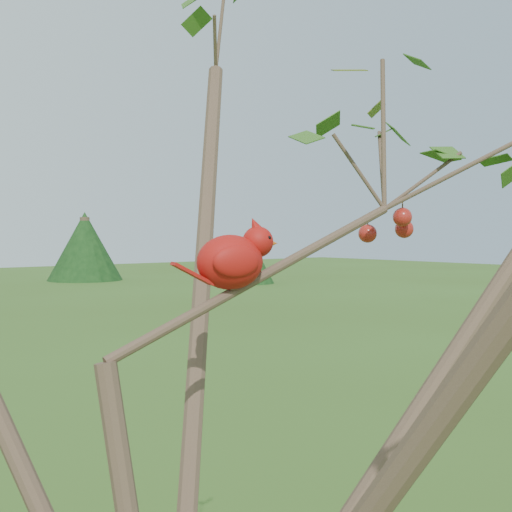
{
  "coord_description": "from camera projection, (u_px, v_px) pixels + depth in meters",
  "views": [
    {
      "loc": [
        -0.49,
        -0.81,
        2.15
      ],
      "look_at": [
        0.23,
        0.07,
        2.11
      ],
      "focal_mm": 45.0,
      "sensor_mm": 36.0,
      "label": 1
    }
  ],
  "objects": [
    {
      "name": "crabapple_tree",
      "position": [
        190.0,
        253.0,
        0.94
      ],
      "size": [
        2.35,
        2.05,
        2.95
      ],
      "color": "#473226",
      "rests_on": "ground"
    },
    {
      "name": "cardinal",
      "position": [
        234.0,
        259.0,
        1.12
      ],
      "size": [
        0.2,
        0.12,
        0.14
      ],
      "rotation": [
        0.0,
        0.0,
        -0.23
      ],
      "color": "red",
      "rests_on": "ground"
    }
  ]
}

